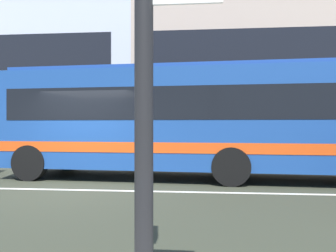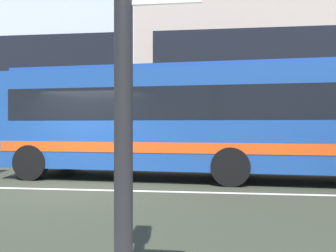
# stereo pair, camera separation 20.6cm
# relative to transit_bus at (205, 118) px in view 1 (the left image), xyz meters

# --- Properties ---
(ground_plane) EXTENTS (160.00, 160.00, 0.00)m
(ground_plane) POSITION_rel_transit_bus_xyz_m (-3.32, -2.16, -1.78)
(ground_plane) COLOR #363A2B
(lane_centre_line) EXTENTS (60.00, 0.16, 0.01)m
(lane_centre_line) POSITION_rel_transit_bus_xyz_m (-3.32, -2.16, -1.78)
(lane_centre_line) COLOR silver
(lane_centre_line) RESTS_ON ground_plane
(transit_bus) EXTENTS (11.88, 3.37, 3.23)m
(transit_bus) POSITION_rel_transit_bus_xyz_m (0.00, 0.00, 0.00)
(transit_bus) COLOR #1D4793
(transit_bus) RESTS_ON ground_plane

